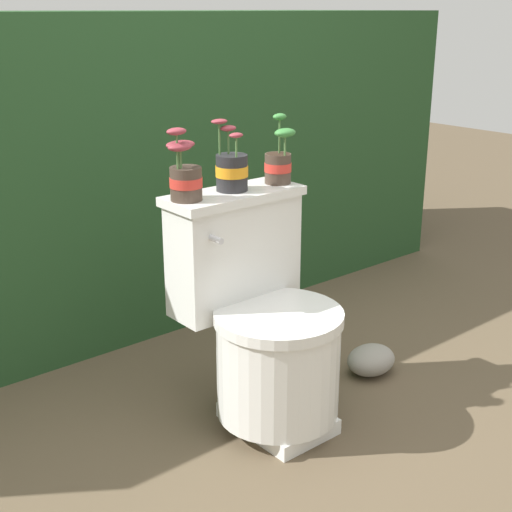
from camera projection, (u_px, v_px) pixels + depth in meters
ground_plane at (279, 418)px, 2.50m from camera, size 12.00×12.00×0.00m
hedge_backdrop at (83, 166)px, 3.27m from camera, size 3.70×1.08×1.35m
toilet at (263, 327)px, 2.40m from camera, size 0.48×0.54×0.78m
potted_plant_left at (185, 175)px, 2.23m from camera, size 0.12×0.10×0.23m
potted_plant_midleft at (232, 169)px, 2.35m from camera, size 0.11×0.11×0.24m
potted_plant_middle at (279, 162)px, 2.45m from camera, size 0.09×0.11×0.24m
garden_stone at (371, 360)px, 2.79m from camera, size 0.21×0.17×0.11m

